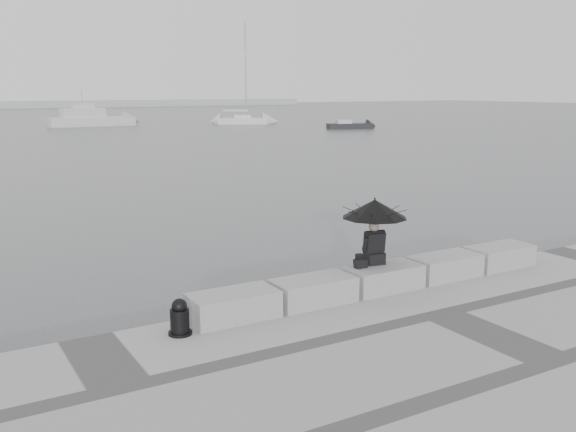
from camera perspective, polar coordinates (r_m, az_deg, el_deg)
ground at (r=13.92m, az=7.20°, el=-7.98°), size 360.00×360.00×0.00m
stone_block_far_left at (r=11.61m, az=-4.89°, el=-7.95°), size 1.60×0.80×0.50m
stone_block_left at (r=12.40m, az=2.26°, el=-6.67°), size 1.60×0.80×0.50m
stone_block_centre at (r=13.35m, az=8.45°, el=-5.47°), size 1.60×0.80×0.50m
stone_block_right at (r=14.44m, az=13.74°, el=-4.38°), size 1.60×0.80×0.50m
stone_block_far_right at (r=15.64m, az=18.24°, el=-3.43°), size 1.60×0.80×0.50m
seated_person at (r=13.20m, az=7.72°, el=0.12°), size 1.35×1.35×1.39m
bag at (r=13.07m, az=6.48°, el=-4.27°), size 0.25×0.14×0.16m
mooring_bollard at (r=11.01m, az=-9.60°, el=-9.07°), size 0.40×0.40×0.64m
sailboat_right at (r=85.11m, az=-4.01°, el=8.52°), size 6.75×5.38×12.90m
motor_cruiser at (r=83.74m, az=-17.05°, el=8.26°), size 10.34×3.06×4.50m
small_motorboat at (r=75.43m, az=5.53°, el=7.98°), size 5.56×3.09×1.10m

